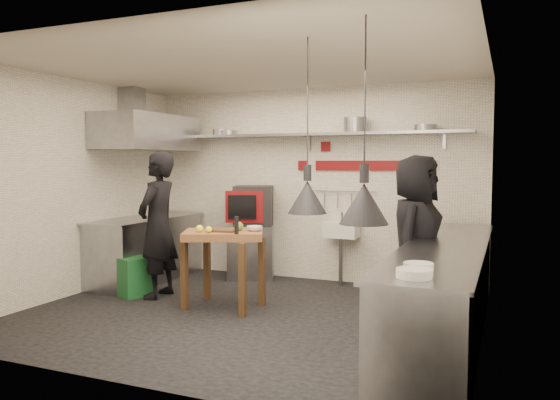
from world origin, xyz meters
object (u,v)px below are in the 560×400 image
at_px(chef_left, 158,225).
at_px(chef_right, 416,238).
at_px(prep_table, 224,269).
at_px(green_bin, 133,276).
at_px(oven_stand, 251,251).
at_px(combi_oven, 254,205).

bearing_deg(chef_left, chef_right, 90.33).
height_order(prep_table, chef_right, chef_right).
relative_size(green_bin, prep_table, 0.54).
bearing_deg(green_bin, prep_table, -2.49).
height_order(oven_stand, chef_right, chef_right).
bearing_deg(chef_left, green_bin, -81.91).
bearing_deg(oven_stand, green_bin, -141.33).
distance_m(combi_oven, chef_right, 2.84).
xyz_separation_m(green_bin, chef_right, (3.54, 0.30, 0.65)).
bearing_deg(chef_left, oven_stand, 154.85).
height_order(chef_left, chef_right, chef_left).
relative_size(prep_table, chef_left, 0.49).
xyz_separation_m(prep_table, chef_right, (2.17, 0.36, 0.44)).
distance_m(oven_stand, green_bin, 1.84).
bearing_deg(oven_stand, prep_table, -96.08).
xyz_separation_m(combi_oven, green_bin, (-0.99, -1.54, -0.84)).
distance_m(green_bin, chef_right, 3.61).
height_order(green_bin, chef_left, chef_left).
height_order(combi_oven, green_bin, combi_oven).
bearing_deg(chef_right, chef_left, 99.72).
height_order(combi_oven, chef_right, chef_right).
distance_m(oven_stand, combi_oven, 0.69).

